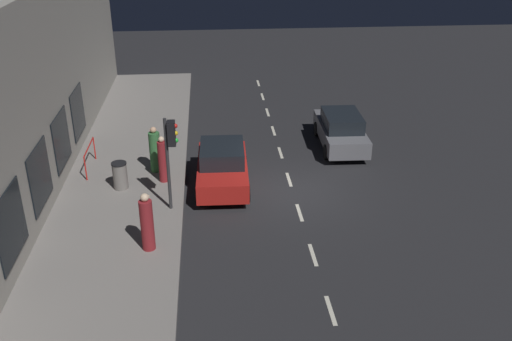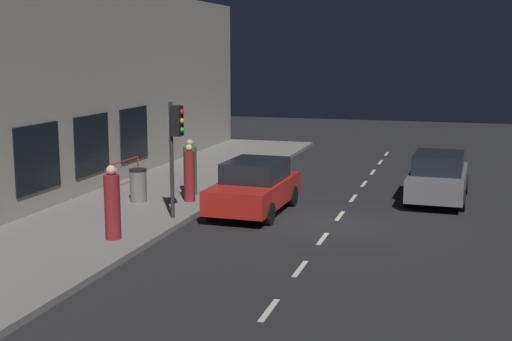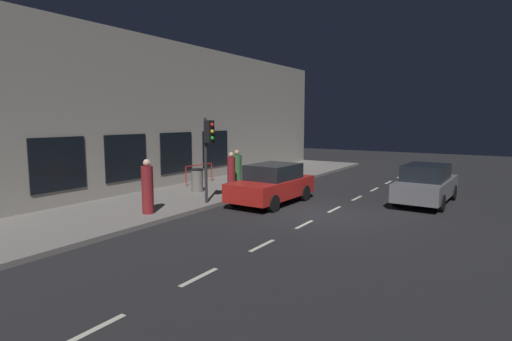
% 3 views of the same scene
% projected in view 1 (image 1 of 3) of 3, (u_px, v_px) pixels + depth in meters
% --- Properties ---
extents(ground_plane, '(60.00, 60.00, 0.00)m').
position_uv_depth(ground_plane, '(293.00, 191.00, 20.92)').
color(ground_plane, '#232326').
extents(sidewalk, '(4.50, 32.00, 0.15)m').
position_uv_depth(sidewalk, '(122.00, 197.00, 20.39)').
color(sidewalk, gray).
rests_on(sidewalk, ground).
extents(building_facade, '(0.65, 32.00, 7.10)m').
position_uv_depth(building_facade, '(33.00, 107.00, 18.71)').
color(building_facade, gray).
rests_on(building_facade, ground).
extents(lane_centre_line, '(0.12, 27.20, 0.01)m').
position_uv_depth(lane_centre_line, '(289.00, 179.00, 21.82)').
color(lane_centre_line, beige).
rests_on(lane_centre_line, ground).
extents(traffic_light, '(0.46, 0.32, 3.28)m').
position_uv_depth(traffic_light, '(171.00, 144.00, 18.46)').
color(traffic_light, '#2D2D30').
rests_on(traffic_light, sidewalk).
extents(parked_car_0, '(1.93, 4.35, 1.58)m').
position_uv_depth(parked_car_0, '(341.00, 130.00, 24.43)').
color(parked_car_0, slate).
rests_on(parked_car_0, ground).
extents(parked_car_1, '(2.01, 4.10, 1.58)m').
position_uv_depth(parked_car_1, '(222.00, 166.00, 21.04)').
color(parked_car_1, red).
rests_on(parked_car_1, ground).
extents(pedestrian_0, '(0.38, 0.38, 1.81)m').
position_uv_depth(pedestrian_0, '(163.00, 161.00, 21.03)').
color(pedestrian_0, maroon).
rests_on(pedestrian_0, sidewalk).
extents(pedestrian_1, '(0.52, 0.52, 1.83)m').
position_uv_depth(pedestrian_1, '(155.00, 151.00, 21.84)').
color(pedestrian_1, '#336B38').
rests_on(pedestrian_1, sidewalk).
extents(pedestrian_2, '(0.54, 0.54, 1.88)m').
position_uv_depth(pedestrian_2, '(147.00, 224.00, 16.82)').
color(pedestrian_2, maroon).
rests_on(pedestrian_2, sidewalk).
extents(trash_bin, '(0.55, 0.55, 1.03)m').
position_uv_depth(trash_bin, '(120.00, 175.00, 20.62)').
color(trash_bin, slate).
rests_on(trash_bin, sidewalk).
extents(red_railing, '(0.05, 2.03, 0.97)m').
position_uv_depth(red_railing, '(89.00, 152.00, 22.03)').
color(red_railing, red).
rests_on(red_railing, sidewalk).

